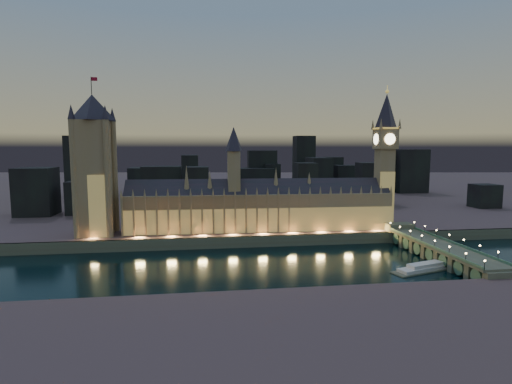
{
  "coord_description": "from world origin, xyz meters",
  "views": [
    {
      "loc": [
        -34.46,
        -235.23,
        70.99
      ],
      "look_at": [
        5.0,
        55.0,
        38.0
      ],
      "focal_mm": 28.0,
      "sensor_mm": 36.0,
      "label": 1
    }
  ],
  "objects": [
    {
      "name": "ground_plane",
      "position": [
        0.0,
        0.0,
        0.0
      ],
      "size": [
        2000.0,
        2000.0,
        0.0
      ],
      "primitive_type": "plane",
      "color": "black",
      "rests_on": "ground"
    },
    {
      "name": "north_bank",
      "position": [
        0.0,
        520.0,
        4.0
      ],
      "size": [
        2000.0,
        960.0,
        8.0
      ],
      "primitive_type": "cube",
      "color": "#513A43",
      "rests_on": "ground"
    },
    {
      "name": "embankment_wall",
      "position": [
        0.0,
        41.0,
        4.0
      ],
      "size": [
        2000.0,
        2.5,
        8.0
      ],
      "primitive_type": "cube",
      "color": "brown",
      "rests_on": "ground"
    },
    {
      "name": "palace_of_westminster",
      "position": [
        8.34,
        61.75,
        26.37
      ],
      "size": [
        202.0,
        25.59,
        78.0
      ],
      "color": "olive",
      "rests_on": "north_bank"
    },
    {
      "name": "victoria_tower",
      "position": [
        -110.0,
        61.92,
        63.21
      ],
      "size": [
        31.68,
        31.68,
        111.68
      ],
      "color": "olive",
      "rests_on": "north_bank"
    },
    {
      "name": "elizabeth_tower",
      "position": [
        108.0,
        61.92,
        69.68
      ],
      "size": [
        18.0,
        18.0,
        110.56
      ],
      "color": "olive",
      "rests_on": "north_bank"
    },
    {
      "name": "westminster_bridge",
      "position": [
        113.24,
        -3.44,
        5.98
      ],
      "size": [
        19.88,
        113.0,
        15.9
      ],
      "color": "brown",
      "rests_on": "ground"
    },
    {
      "name": "river_boat",
      "position": [
        92.74,
        -26.33,
        1.56
      ],
      "size": [
        44.4,
        22.09,
        4.5
      ],
      "color": "brown",
      "rests_on": "ground"
    },
    {
      "name": "city_backdrop",
      "position": [
        42.18,
        246.76,
        31.3
      ],
      "size": [
        479.39,
        215.63,
        78.2
      ],
      "color": "black",
      "rests_on": "north_bank"
    }
  ]
}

